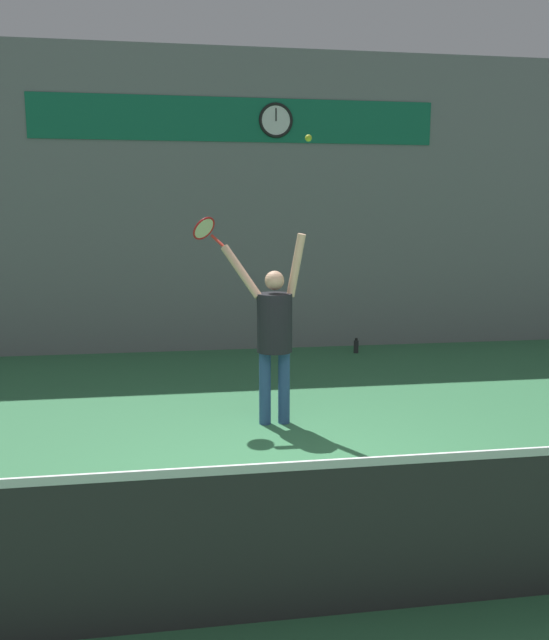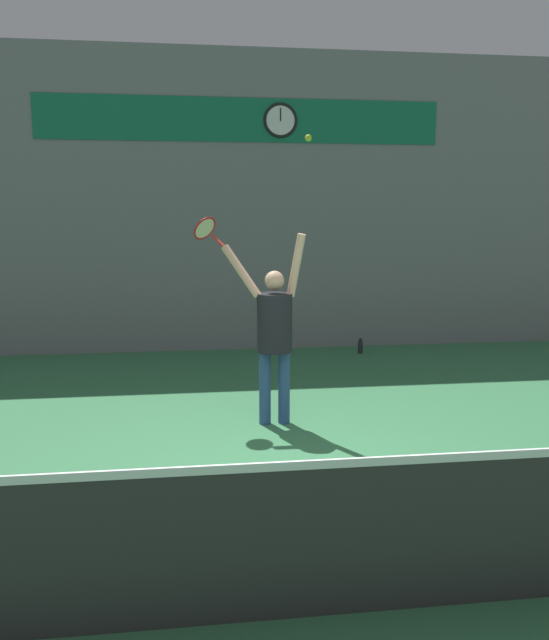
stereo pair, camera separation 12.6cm
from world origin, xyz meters
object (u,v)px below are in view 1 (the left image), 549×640
scoreboard_clock (276,120)px  tennis_ball (308,138)px  tennis_player (274,329)px  tennis_racket (205,230)px  water_bottle (356,346)px

scoreboard_clock → tennis_ball: scoreboard_clock is taller
tennis_player → tennis_racket: size_ratio=5.14×
scoreboard_clock → tennis_racket: 4.08m
tennis_player → water_bottle: tennis_player is taller
tennis_racket → water_bottle: tennis_racket is taller
scoreboard_clock → tennis_player: bearing=-98.9°
water_bottle → tennis_racket: bearing=-132.1°
tennis_ball → tennis_player: bearing=160.4°
tennis_racket → scoreboard_clock: bearing=69.0°
tennis_player → water_bottle: size_ratio=8.31×
scoreboard_clock → water_bottle: scoreboard_clock is taller
scoreboard_clock → tennis_ball: 4.14m
tennis_ball → water_bottle: (1.57, 3.50, -2.97)m
tennis_ball → water_bottle: 4.86m
scoreboard_clock → tennis_player: (-0.62, -3.94, -2.77)m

